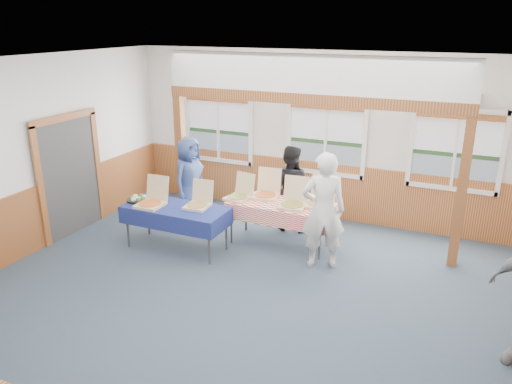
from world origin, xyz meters
TOP-DOWN VIEW (x-y plane):
  - floor at (0.00, 0.00)m, footprint 8.00×8.00m
  - ceiling at (0.00, 0.00)m, footprint 8.00×8.00m
  - wall_back at (0.00, 3.50)m, footprint 8.00×0.00m
  - wall_front at (0.00, -3.50)m, footprint 8.00×0.00m
  - wall_left at (-4.00, 0.00)m, footprint 0.00×8.00m
  - wainscot_back at (0.00, 3.48)m, footprint 7.98×0.05m
  - wainscot_left at (-3.98, 0.00)m, footprint 0.05×6.98m
  - cased_opening at (-3.96, 0.90)m, footprint 0.06×1.30m
  - window_left at (-2.30, 3.46)m, footprint 1.56×0.10m
  - window_mid at (0.00, 3.46)m, footprint 1.56×0.10m
  - window_right at (2.30, 3.46)m, footprint 1.56×0.10m
  - post_left at (-2.50, 2.30)m, footprint 0.15×0.15m
  - post_right at (2.50, 2.30)m, footprint 0.15×0.15m
  - cross_beam at (0.00, 2.30)m, footprint 5.15×0.18m
  - table_left at (-1.84, 1.03)m, footprint 1.84×0.97m
  - table_right at (-0.30, 1.92)m, footprint 1.94×1.49m
  - pizza_box_a at (-2.24, 0.92)m, footprint 0.44×0.53m
  - pizza_box_b at (-1.49, 1.19)m, footprint 0.41×0.49m
  - pizza_box_c at (-1.04, 1.82)m, footprint 0.46×0.53m
  - pizza_box_d at (-0.65, 2.11)m, footprint 0.48×0.56m
  - pizza_box_e at (-0.05, 1.84)m, footprint 0.47×0.55m
  - pizza_box_f at (0.35, 2.06)m, footprint 0.45×0.54m
  - veggie_tray at (-2.59, 1.03)m, footprint 0.39×0.39m
  - drink_glass at (0.55, 1.67)m, footprint 0.07×0.07m
  - woman_white at (0.59, 1.42)m, footprint 0.80×0.68m
  - woman_black at (-0.41, 2.63)m, footprint 0.82×0.66m
  - man_blue at (-2.38, 2.36)m, footprint 0.58×0.84m

SIDE VIEW (x-z plane):
  - floor at x=0.00m, z-range 0.00..0.00m
  - wainscot_back at x=0.00m, z-range 0.00..1.10m
  - wainscot_left at x=-3.98m, z-range 0.00..1.10m
  - table_left at x=-1.84m, z-range 0.32..1.08m
  - table_right at x=-0.30m, z-range 0.32..1.08m
  - veggie_tray at x=-2.59m, z-range 0.74..0.83m
  - woman_black at x=-0.41m, z-range 0.00..1.59m
  - man_blue at x=-2.38m, z-range 0.00..1.62m
  - pizza_box_b at x=-1.49m, z-range 0.61..1.03m
  - pizza_box_c at x=-1.04m, z-range 0.61..1.03m
  - pizza_box_a at x=-2.24m, z-range 0.59..1.06m
  - pizza_box_e at x=-0.05m, z-range 0.59..1.06m
  - pizza_box_d at x=-0.65m, z-range 0.59..1.06m
  - pizza_box_f at x=0.35m, z-range 0.59..1.06m
  - drink_glass at x=0.55m, z-range 0.76..0.91m
  - woman_white at x=0.59m, z-range 0.00..1.87m
  - cased_opening at x=-3.96m, z-range 0.00..2.10m
  - post_left at x=-2.50m, z-range 0.00..2.40m
  - post_right at x=2.50m, z-range 0.00..2.40m
  - wall_back at x=0.00m, z-range -2.40..5.60m
  - wall_front at x=0.00m, z-range -2.40..5.60m
  - wall_left at x=-4.00m, z-range -2.40..5.60m
  - window_left at x=-2.30m, z-range 0.95..2.41m
  - window_mid at x=0.00m, z-range 0.95..2.41m
  - window_right at x=2.30m, z-range 0.95..2.41m
  - cross_beam at x=0.00m, z-range 2.40..2.58m
  - ceiling at x=0.00m, z-range 3.20..3.20m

